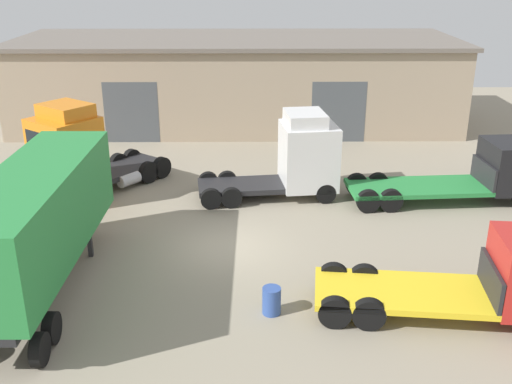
{
  "coord_description": "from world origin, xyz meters",
  "views": [
    {
      "loc": [
        0.92,
        -20.47,
        10.31
      ],
      "look_at": [
        1.12,
        1.69,
        1.6
      ],
      "focal_mm": 42.0,
      "sensor_mm": 36.0,
      "label": 1
    }
  ],
  "objects_px": {
    "flatbed_truck_black": "(479,173)",
    "flatbed_truck_red": "(491,279)",
    "tractor_unit_orange": "(76,154)",
    "oil_drum": "(272,301)",
    "container_trailer_green": "(37,218)",
    "tractor_unit_white": "(298,157)"
  },
  "relations": [
    {
      "from": "tractor_unit_white",
      "to": "flatbed_truck_black",
      "type": "bearing_deg",
      "value": -11.62
    },
    {
      "from": "flatbed_truck_black",
      "to": "oil_drum",
      "type": "xyz_separation_m",
      "value": [
        -9.6,
        -9.25,
        -0.86
      ]
    },
    {
      "from": "tractor_unit_orange",
      "to": "flatbed_truck_black",
      "type": "distance_m",
      "value": 18.1
    },
    {
      "from": "tractor_unit_white",
      "to": "tractor_unit_orange",
      "type": "relative_size",
      "value": 0.99
    },
    {
      "from": "tractor_unit_orange",
      "to": "flatbed_truck_red",
      "type": "distance_m",
      "value": 18.06
    },
    {
      "from": "tractor_unit_white",
      "to": "container_trailer_green",
      "type": "relative_size",
      "value": 0.69
    },
    {
      "from": "flatbed_truck_black",
      "to": "flatbed_truck_red",
      "type": "height_order",
      "value": "flatbed_truck_black"
    },
    {
      "from": "container_trailer_green",
      "to": "flatbed_truck_black",
      "type": "relative_size",
      "value": 1.13
    },
    {
      "from": "tractor_unit_orange",
      "to": "flatbed_truck_red",
      "type": "bearing_deg",
      "value": 94.22
    },
    {
      "from": "container_trailer_green",
      "to": "flatbed_truck_red",
      "type": "xyz_separation_m",
      "value": [
        13.96,
        -1.6,
        -1.33
      ]
    },
    {
      "from": "container_trailer_green",
      "to": "oil_drum",
      "type": "distance_m",
      "value": 7.82
    },
    {
      "from": "container_trailer_green",
      "to": "tractor_unit_white",
      "type": "bearing_deg",
      "value": -45.45
    },
    {
      "from": "tractor_unit_orange",
      "to": "oil_drum",
      "type": "xyz_separation_m",
      "value": [
        8.48,
        -9.72,
        -1.65
      ]
    },
    {
      "from": "tractor_unit_white",
      "to": "tractor_unit_orange",
      "type": "height_order",
      "value": "tractor_unit_orange"
    },
    {
      "from": "flatbed_truck_black",
      "to": "oil_drum",
      "type": "distance_m",
      "value": 13.36
    },
    {
      "from": "container_trailer_green",
      "to": "flatbed_truck_red",
      "type": "height_order",
      "value": "container_trailer_green"
    },
    {
      "from": "container_trailer_green",
      "to": "flatbed_truck_red",
      "type": "relative_size",
      "value": 1.26
    },
    {
      "from": "tractor_unit_orange",
      "to": "flatbed_truck_red",
      "type": "height_order",
      "value": "tractor_unit_orange"
    },
    {
      "from": "container_trailer_green",
      "to": "oil_drum",
      "type": "bearing_deg",
      "value": -99.71
    },
    {
      "from": "flatbed_truck_red",
      "to": "oil_drum",
      "type": "distance_m",
      "value": 6.64
    },
    {
      "from": "tractor_unit_white",
      "to": "flatbed_truck_red",
      "type": "height_order",
      "value": "tractor_unit_white"
    },
    {
      "from": "flatbed_truck_black",
      "to": "oil_drum",
      "type": "relative_size",
      "value": 9.35
    }
  ]
}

